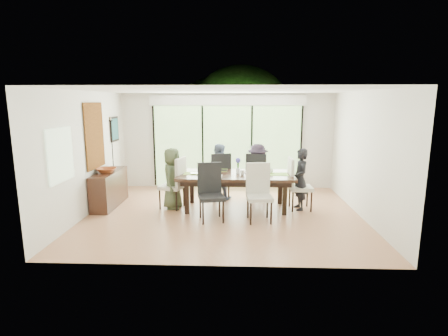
{
  "coord_description": "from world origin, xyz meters",
  "views": [
    {
      "loc": [
        0.31,
        -7.45,
        2.48
      ],
      "look_at": [
        0.0,
        0.25,
        1.0
      ],
      "focal_mm": 28.0,
      "sensor_mm": 36.0,
      "label": 1
    }
  ],
  "objects_px": {
    "chair_far_left": "(218,175)",
    "sideboard": "(109,189)",
    "chair_near_right": "(260,193)",
    "person_right_end": "(300,179)",
    "chair_near_left": "(211,193)",
    "person_far_right": "(258,172)",
    "table_top": "(236,175)",
    "laptop": "(199,174)",
    "bowl": "(107,170)",
    "cup_a": "(206,170)",
    "vase": "(238,171)",
    "person_far_left": "(218,172)",
    "chair_left_end": "(172,183)",
    "person_left_end": "(172,178)",
    "chair_right_end": "(301,184)",
    "cup_c": "(270,171)",
    "chair_far_right": "(257,176)",
    "cup_b": "(242,173)"
  },
  "relations": [
    {
      "from": "chair_near_right",
      "to": "bowl",
      "type": "distance_m",
      "value": 3.64
    },
    {
      "from": "chair_left_end",
      "to": "chair_far_right",
      "type": "xyz_separation_m",
      "value": [
        2.05,
        0.85,
        0.0
      ]
    },
    {
      "from": "vase",
      "to": "cup_b",
      "type": "bearing_deg",
      "value": -56.31
    },
    {
      "from": "chair_far_right",
      "to": "sideboard",
      "type": "height_order",
      "value": "chair_far_right"
    },
    {
      "from": "person_right_end",
      "to": "cup_a",
      "type": "distance_m",
      "value": 2.19
    },
    {
      "from": "chair_far_right",
      "to": "chair_near_right",
      "type": "xyz_separation_m",
      "value": [
        -0.05,
        -1.72,
        0.0
      ]
    },
    {
      "from": "chair_left_end",
      "to": "person_right_end",
      "type": "distance_m",
      "value": 2.98
    },
    {
      "from": "person_far_right",
      "to": "sideboard",
      "type": "distance_m",
      "value": 3.66
    },
    {
      "from": "chair_far_left",
      "to": "person_right_end",
      "type": "xyz_separation_m",
      "value": [
        1.93,
        -0.85,
        0.11
      ]
    },
    {
      "from": "chair_near_left",
      "to": "vase",
      "type": "xyz_separation_m",
      "value": [
        0.55,
        0.92,
        0.29
      ]
    },
    {
      "from": "laptop",
      "to": "person_far_right",
      "type": "bearing_deg",
      "value": 26.29
    },
    {
      "from": "chair_far_right",
      "to": "person_far_left",
      "type": "height_order",
      "value": "person_far_left"
    },
    {
      "from": "person_left_end",
      "to": "bowl",
      "type": "bearing_deg",
      "value": 97.31
    },
    {
      "from": "chair_near_left",
      "to": "person_far_right",
      "type": "bearing_deg",
      "value": 44.71
    },
    {
      "from": "person_left_end",
      "to": "person_far_right",
      "type": "bearing_deg",
      "value": -60.05
    },
    {
      "from": "chair_far_right",
      "to": "person_far_right",
      "type": "distance_m",
      "value": 0.11
    },
    {
      "from": "person_left_end",
      "to": "cup_a",
      "type": "bearing_deg",
      "value": -71.4
    },
    {
      "from": "laptop",
      "to": "bowl",
      "type": "relative_size",
      "value": 0.83
    },
    {
      "from": "table_top",
      "to": "chair_right_end",
      "type": "distance_m",
      "value": 1.51
    },
    {
      "from": "table_top",
      "to": "person_left_end",
      "type": "bearing_deg",
      "value": 180.0
    },
    {
      "from": "table_top",
      "to": "cup_c",
      "type": "bearing_deg",
      "value": 7.13
    },
    {
      "from": "chair_far_right",
      "to": "chair_near_left",
      "type": "bearing_deg",
      "value": 72.53
    },
    {
      "from": "table_top",
      "to": "chair_far_left",
      "type": "distance_m",
      "value": 0.98
    },
    {
      "from": "chair_right_end",
      "to": "cup_a",
      "type": "bearing_deg",
      "value": 84.48
    },
    {
      "from": "laptop",
      "to": "cup_c",
      "type": "height_order",
      "value": "cup_c"
    },
    {
      "from": "cup_c",
      "to": "chair_right_end",
      "type": "bearing_deg",
      "value": -8.13
    },
    {
      "from": "chair_near_right",
      "to": "person_right_end",
      "type": "bearing_deg",
      "value": 35.71
    },
    {
      "from": "chair_far_right",
      "to": "person_far_right",
      "type": "xyz_separation_m",
      "value": [
        -0.0,
        -0.02,
        0.11
      ]
    },
    {
      "from": "chair_left_end",
      "to": "sideboard",
      "type": "distance_m",
      "value": 1.54
    },
    {
      "from": "sideboard",
      "to": "cup_c",
      "type": "bearing_deg",
      "value": -0.16
    },
    {
      "from": "vase",
      "to": "bowl",
      "type": "distance_m",
      "value": 3.08
    },
    {
      "from": "chair_right_end",
      "to": "person_far_left",
      "type": "bearing_deg",
      "value": 65.33
    },
    {
      "from": "person_right_end",
      "to": "person_far_right",
      "type": "distance_m",
      "value": 1.25
    },
    {
      "from": "laptop",
      "to": "chair_far_right",
      "type": "bearing_deg",
      "value": 26.85
    },
    {
      "from": "person_far_left",
      "to": "cup_b",
      "type": "xyz_separation_m",
      "value": [
        0.6,
        -0.93,
        0.17
      ]
    },
    {
      "from": "chair_left_end",
      "to": "person_far_right",
      "type": "xyz_separation_m",
      "value": [
        2.05,
        0.83,
        0.11
      ]
    },
    {
      "from": "person_right_end",
      "to": "cup_a",
      "type": "xyz_separation_m",
      "value": [
        -2.18,
        0.15,
        0.17
      ]
    },
    {
      "from": "person_right_end",
      "to": "cup_b",
      "type": "xyz_separation_m",
      "value": [
        -1.33,
        -0.1,
        0.17
      ]
    },
    {
      "from": "person_far_left",
      "to": "chair_left_end",
      "type": "bearing_deg",
      "value": 47.39
    },
    {
      "from": "chair_near_left",
      "to": "cup_a",
      "type": "bearing_deg",
      "value": 87.51
    },
    {
      "from": "table_top",
      "to": "person_far_right",
      "type": "distance_m",
      "value": 1.0
    },
    {
      "from": "cup_a",
      "to": "chair_near_left",
      "type": "bearing_deg",
      "value": -78.91
    },
    {
      "from": "chair_far_left",
      "to": "sideboard",
      "type": "height_order",
      "value": "chair_far_left"
    },
    {
      "from": "chair_left_end",
      "to": "table_top",
      "type": "bearing_deg",
      "value": 104.91
    },
    {
      "from": "person_right_end",
      "to": "chair_left_end",
      "type": "bearing_deg",
      "value": -98.02
    },
    {
      "from": "cup_a",
      "to": "sideboard",
      "type": "height_order",
      "value": "cup_a"
    },
    {
      "from": "cup_a",
      "to": "vase",
      "type": "bearing_deg",
      "value": -7.59
    },
    {
      "from": "chair_far_left",
      "to": "sideboard",
      "type": "relative_size",
      "value": 0.82
    },
    {
      "from": "table_top",
      "to": "sideboard",
      "type": "relative_size",
      "value": 1.79
    },
    {
      "from": "person_far_right",
      "to": "chair_far_right",
      "type": "bearing_deg",
      "value": -75.57
    }
  ]
}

